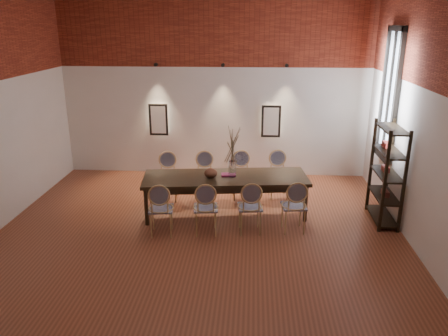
# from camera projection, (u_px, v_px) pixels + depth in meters

# --- Properties ---
(floor) EXTENTS (7.00, 7.00, 0.02)m
(floor) POSITION_uv_depth(u_px,v_px,m) (197.00, 243.00, 7.22)
(floor) COLOR brown
(floor) RESTS_ON ground
(wall_back) EXTENTS (7.00, 0.10, 4.00)m
(wall_back) POSITION_uv_depth(u_px,v_px,m) (215.00, 89.00, 9.93)
(wall_back) COLOR silver
(wall_back) RESTS_ON ground
(wall_front) EXTENTS (7.00, 0.10, 4.00)m
(wall_front) POSITION_uv_depth(u_px,v_px,m) (130.00, 231.00, 3.22)
(wall_front) COLOR silver
(wall_front) RESTS_ON ground
(wall_right) EXTENTS (0.10, 7.00, 4.00)m
(wall_right) POSITION_uv_depth(u_px,v_px,m) (436.00, 128.00, 6.35)
(wall_right) COLOR silver
(wall_right) RESTS_ON ground
(brick_band_back) EXTENTS (7.00, 0.02, 1.50)m
(brick_band_back) POSITION_uv_depth(u_px,v_px,m) (214.00, 32.00, 9.46)
(brick_band_back) COLOR maroon
(brick_band_back) RESTS_ON ground
(brick_band_front) EXTENTS (7.00, 0.02, 1.50)m
(brick_band_front) POSITION_uv_depth(u_px,v_px,m) (120.00, 56.00, 2.88)
(brick_band_front) COLOR maroon
(brick_band_front) RESTS_ON ground
(brick_band_right) EXTENTS (0.02, 7.00, 1.50)m
(brick_band_right) POSITION_uv_depth(u_px,v_px,m) (445.00, 38.00, 5.95)
(brick_band_right) COLOR maroon
(brick_band_right) RESTS_ON ground
(niche_left) EXTENTS (0.36, 0.06, 0.66)m
(niche_left) POSITION_uv_depth(u_px,v_px,m) (159.00, 119.00, 10.14)
(niche_left) COLOR #FFEAC6
(niche_left) RESTS_ON wall_back
(niche_right) EXTENTS (0.36, 0.06, 0.66)m
(niche_right) POSITION_uv_depth(u_px,v_px,m) (271.00, 121.00, 9.98)
(niche_right) COLOR #FFEAC6
(niche_right) RESTS_ON wall_back
(spot_fixture_left) EXTENTS (0.08, 0.10, 0.08)m
(spot_fixture_left) POSITION_uv_depth(u_px,v_px,m) (156.00, 65.00, 9.71)
(spot_fixture_left) COLOR black
(spot_fixture_left) RESTS_ON wall_back
(spot_fixture_mid) EXTENTS (0.08, 0.10, 0.08)m
(spot_fixture_mid) POSITION_uv_depth(u_px,v_px,m) (223.00, 65.00, 9.62)
(spot_fixture_mid) COLOR black
(spot_fixture_mid) RESTS_ON wall_back
(spot_fixture_right) EXTENTS (0.08, 0.10, 0.08)m
(spot_fixture_right) POSITION_uv_depth(u_px,v_px,m) (287.00, 66.00, 9.53)
(spot_fixture_right) COLOR black
(spot_fixture_right) RESTS_ON wall_back
(window_glass) EXTENTS (0.02, 0.78, 2.38)m
(window_glass) POSITION_uv_depth(u_px,v_px,m) (390.00, 95.00, 8.19)
(window_glass) COLOR silver
(window_glass) RESTS_ON wall_right
(window_frame) EXTENTS (0.08, 0.90, 2.50)m
(window_frame) POSITION_uv_depth(u_px,v_px,m) (389.00, 95.00, 8.20)
(window_frame) COLOR black
(window_frame) RESTS_ON wall_right
(window_mullion) EXTENTS (0.06, 0.06, 2.40)m
(window_mullion) POSITION_uv_depth(u_px,v_px,m) (389.00, 95.00, 8.20)
(window_mullion) COLOR black
(window_mullion) RESTS_ON wall_right
(dining_table) EXTENTS (3.11, 1.32, 0.75)m
(dining_table) POSITION_uv_depth(u_px,v_px,m) (225.00, 195.00, 8.17)
(dining_table) COLOR #322213
(dining_table) RESTS_ON floor
(chair_near_a) EXTENTS (0.49, 0.49, 0.94)m
(chair_near_a) POSITION_uv_depth(u_px,v_px,m) (161.00, 209.00, 7.36)
(chair_near_a) COLOR tan
(chair_near_a) RESTS_ON floor
(chair_near_b) EXTENTS (0.49, 0.49, 0.94)m
(chair_near_b) POSITION_uv_depth(u_px,v_px,m) (206.00, 208.00, 7.40)
(chair_near_b) COLOR tan
(chair_near_b) RESTS_ON floor
(chair_near_c) EXTENTS (0.49, 0.49, 0.94)m
(chair_near_c) POSITION_uv_depth(u_px,v_px,m) (250.00, 207.00, 7.43)
(chair_near_c) COLOR tan
(chair_near_c) RESTS_ON floor
(chair_near_d) EXTENTS (0.49, 0.49, 0.94)m
(chair_near_d) POSITION_uv_depth(u_px,v_px,m) (294.00, 206.00, 7.47)
(chair_near_d) COLOR tan
(chair_near_d) RESTS_ON floor
(chair_far_a) EXTENTS (0.49, 0.49, 0.94)m
(chair_far_a) POSITION_uv_depth(u_px,v_px,m) (168.00, 178.00, 8.81)
(chair_far_a) COLOR tan
(chair_far_a) RESTS_ON floor
(chair_far_b) EXTENTS (0.49, 0.49, 0.94)m
(chair_far_b) POSITION_uv_depth(u_px,v_px,m) (205.00, 177.00, 8.85)
(chair_far_b) COLOR tan
(chair_far_b) RESTS_ON floor
(chair_far_c) EXTENTS (0.49, 0.49, 0.94)m
(chair_far_c) POSITION_uv_depth(u_px,v_px,m) (242.00, 176.00, 8.88)
(chair_far_c) COLOR tan
(chair_far_c) RESTS_ON floor
(chair_far_d) EXTENTS (0.49, 0.49, 0.94)m
(chair_far_d) POSITION_uv_depth(u_px,v_px,m) (279.00, 176.00, 8.92)
(chair_far_d) COLOR tan
(chair_far_d) RESTS_ON floor
(vase) EXTENTS (0.14, 0.14, 0.30)m
(vase) POSITION_uv_depth(u_px,v_px,m) (232.00, 169.00, 8.01)
(vase) COLOR silver
(vase) RESTS_ON dining_table
(dried_branches) EXTENTS (0.50, 0.50, 0.70)m
(dried_branches) POSITION_uv_depth(u_px,v_px,m) (232.00, 145.00, 7.86)
(dried_branches) COLOR brown
(dried_branches) RESTS_ON vase
(bowl) EXTENTS (0.24, 0.24, 0.18)m
(bowl) POSITION_uv_depth(u_px,v_px,m) (211.00, 173.00, 7.96)
(bowl) COLOR brown
(bowl) RESTS_ON dining_table
(book) EXTENTS (0.28, 0.21, 0.03)m
(book) POSITION_uv_depth(u_px,v_px,m) (228.00, 175.00, 8.10)
(book) COLOR #962056
(book) RESTS_ON dining_table
(shelving_rack) EXTENTS (0.39, 1.00, 1.80)m
(shelving_rack) POSITION_uv_depth(u_px,v_px,m) (387.00, 174.00, 7.74)
(shelving_rack) COLOR black
(shelving_rack) RESTS_ON floor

